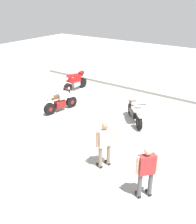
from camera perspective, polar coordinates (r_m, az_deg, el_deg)
name	(u,v)px	position (r m, az deg, el deg)	size (l,w,h in m)	color
ground_plane	(87,115)	(12.81, -2.49, -0.67)	(40.00, 40.00, 0.00)	#ADAAA3
curb_edge	(132,88)	(16.38, 7.40, 5.23)	(14.00, 0.30, 0.15)	gray
motorcycle_silver_cruiser	(135,112)	(12.05, 8.12, 0.09)	(1.52, 1.60, 1.09)	black
motorcycle_cream_vintage	(60,102)	(13.22, -8.25, 2.21)	(0.81, 1.94, 1.07)	black
motorcycle_red_sportbike	(75,81)	(16.01, -5.09, 6.84)	(0.70, 1.95, 1.14)	black
person_in_white_shirt	(105,142)	(8.71, 1.46, -6.60)	(0.46, 0.63, 1.70)	gray
person_in_red_shirt	(146,169)	(7.61, 10.59, -12.28)	(0.53, 0.57, 1.70)	#59595B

